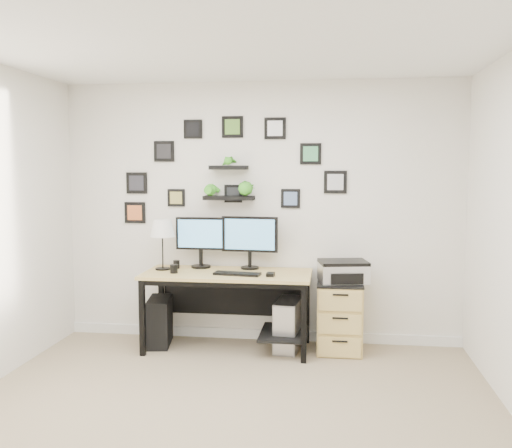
% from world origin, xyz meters
% --- Properties ---
extents(room, '(4.00, 4.00, 4.00)m').
position_xyz_m(room, '(0.00, 1.98, 0.05)').
color(room, tan).
rests_on(room, ground).
extents(desk, '(1.60, 0.70, 0.75)m').
position_xyz_m(desk, '(-0.23, 1.67, 0.63)').
color(desk, tan).
rests_on(desk, ground).
extents(monitor_left, '(0.50, 0.20, 0.51)m').
position_xyz_m(monitor_left, '(-0.58, 1.85, 1.05)').
color(monitor_left, black).
rests_on(monitor_left, desk).
extents(monitor_right, '(0.56, 0.19, 0.52)m').
position_xyz_m(monitor_right, '(-0.08, 1.85, 1.06)').
color(monitor_right, black).
rests_on(monitor_right, desk).
extents(keyboard, '(0.45, 0.19, 0.02)m').
position_xyz_m(keyboard, '(-0.15, 1.52, 0.76)').
color(keyboard, black).
rests_on(keyboard, desk).
extents(mouse, '(0.07, 0.11, 0.03)m').
position_xyz_m(mouse, '(0.16, 1.50, 0.77)').
color(mouse, black).
rests_on(mouse, desk).
extents(table_lamp, '(0.24, 0.24, 0.49)m').
position_xyz_m(table_lamp, '(-0.93, 1.70, 1.15)').
color(table_lamp, black).
rests_on(table_lamp, desk).
extents(mug, '(0.07, 0.07, 0.08)m').
position_xyz_m(mug, '(-0.77, 1.53, 0.79)').
color(mug, black).
rests_on(mug, desk).
extents(pen_cup, '(0.06, 0.06, 0.08)m').
position_xyz_m(pen_cup, '(-0.81, 1.78, 0.79)').
color(pen_cup, black).
rests_on(pen_cup, desk).
extents(pc_tower_black, '(0.28, 0.49, 0.46)m').
position_xyz_m(pc_tower_black, '(-0.96, 1.68, 0.23)').
color(pc_tower_black, black).
rests_on(pc_tower_black, ground).
extents(pc_tower_grey, '(0.27, 0.51, 0.48)m').
position_xyz_m(pc_tower_grey, '(0.31, 1.70, 0.24)').
color(pc_tower_grey, gray).
rests_on(pc_tower_grey, ground).
extents(file_cabinet, '(0.43, 0.53, 0.67)m').
position_xyz_m(file_cabinet, '(0.80, 1.72, 0.34)').
color(file_cabinet, tan).
rests_on(file_cabinet, ground).
extents(printer, '(0.50, 0.43, 0.20)m').
position_xyz_m(printer, '(0.83, 1.72, 0.77)').
color(printer, silver).
rests_on(printer, file_cabinet).
extents(wall_decor, '(2.27, 0.18, 1.08)m').
position_xyz_m(wall_decor, '(-0.31, 1.93, 1.67)').
color(wall_decor, black).
rests_on(wall_decor, ground).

